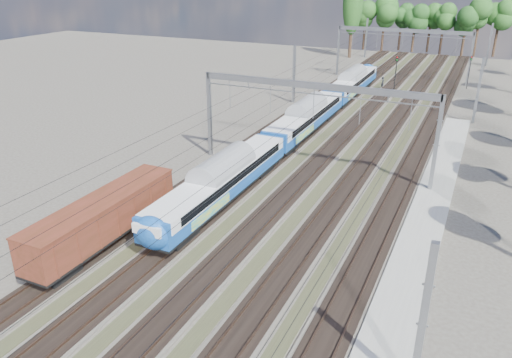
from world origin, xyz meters
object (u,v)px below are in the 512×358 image
at_px(freight_boxcar, 104,218).
at_px(signal_far, 470,68).
at_px(emu_train, 306,115).
at_px(worker, 383,83).
at_px(signal_near, 396,72).

relative_size(freight_boxcar, signal_far, 2.56).
relative_size(emu_train, signal_far, 11.84).
xyz_separation_m(worker, signal_near, (2.93, -5.84, 3.12)).
xyz_separation_m(signal_near, signal_far, (10.04, 11.41, -0.65)).
distance_m(emu_train, signal_far, 38.74).
distance_m(signal_near, signal_far, 15.21).
bearing_deg(worker, emu_train, -174.15).
bearing_deg(signal_near, signal_far, 63.31).
height_order(worker, signal_far, signal_far).
bearing_deg(freight_boxcar, signal_near, 78.96).
xyz_separation_m(emu_train, worker, (3.19, 29.63, -1.65)).
bearing_deg(signal_far, worker, -146.88).
height_order(worker, signal_near, signal_near).
distance_m(freight_boxcar, worker, 60.78).
height_order(freight_boxcar, signal_near, signal_near).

